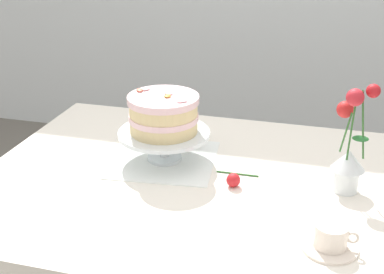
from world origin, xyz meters
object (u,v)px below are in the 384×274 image
(dining_table, at_px, (211,211))
(teacup, at_px, (330,238))
(cake_stand, at_px, (164,136))
(fallen_rose, at_px, (234,180))
(layer_cake, at_px, (164,114))
(flower_vase, at_px, (349,152))

(dining_table, relative_size, teacup, 10.32)
(dining_table, xyz_separation_m, teacup, (0.34, -0.23, 0.12))
(cake_stand, height_order, fallen_rose, cake_stand)
(layer_cake, relative_size, flower_vase, 0.69)
(layer_cake, height_order, flower_vase, flower_vase)
(dining_table, distance_m, fallen_rose, 0.13)
(flower_vase, xyz_separation_m, teacup, (-0.03, -0.29, -0.09))
(dining_table, relative_size, fallen_rose, 10.91)
(dining_table, relative_size, flower_vase, 4.35)
(teacup, distance_m, fallen_rose, 0.36)
(dining_table, distance_m, cake_stand, 0.28)
(fallen_rose, bearing_deg, dining_table, -173.11)
(dining_table, distance_m, layer_cake, 0.33)
(layer_cake, bearing_deg, dining_table, -32.74)
(dining_table, bearing_deg, teacup, -33.76)
(cake_stand, xyz_separation_m, flower_vase, (0.56, -0.05, 0.04))
(cake_stand, xyz_separation_m, fallen_rose, (0.25, -0.11, -0.06))
(teacup, relative_size, fallen_rose, 1.06)
(layer_cake, bearing_deg, cake_stand, -32.29)
(dining_table, bearing_deg, flower_vase, 9.82)
(cake_stand, height_order, layer_cake, layer_cake)
(layer_cake, distance_m, flower_vase, 0.56)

